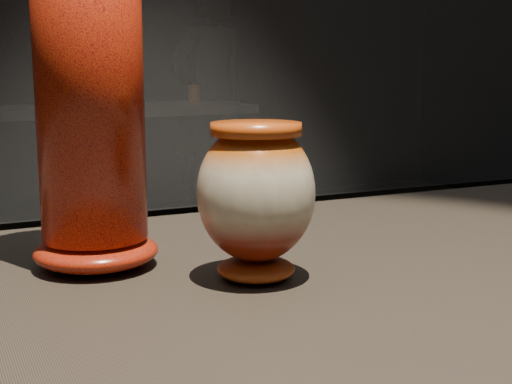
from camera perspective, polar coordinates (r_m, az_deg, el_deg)
main_vase at (r=0.75m, az=0.00°, el=-0.23°), size 0.13×0.13×0.17m
tall_vase at (r=0.81m, az=-13.20°, el=9.03°), size 0.18×0.18×0.45m
back_shelf at (r=4.12m, az=-14.31°, el=3.00°), size 2.00×0.60×0.90m
back_vase_mid at (r=4.07m, az=-14.63°, el=7.99°), size 0.24×0.24×0.19m
back_vase_right at (r=4.24m, az=-5.00°, el=7.77°), size 0.07×0.07×0.11m
visitor at (r=5.01m, az=-3.79°, el=7.11°), size 0.71×0.55×1.72m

